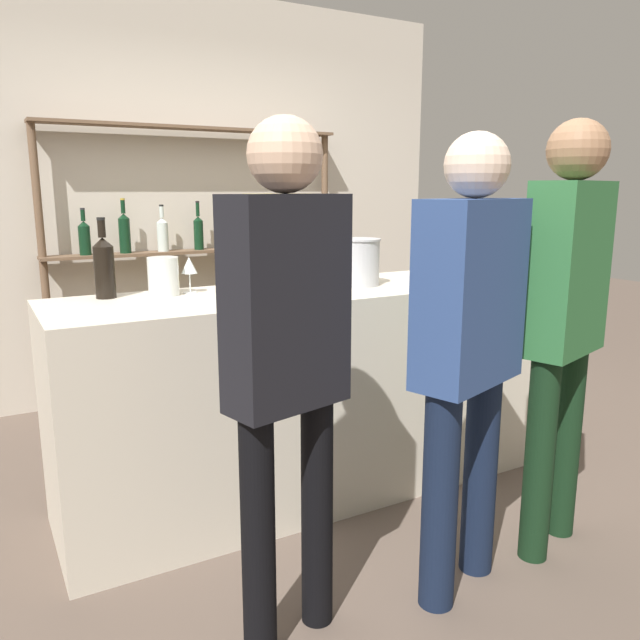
{
  "coord_description": "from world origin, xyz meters",
  "views": [
    {
      "loc": [
        -1.42,
        -2.53,
        1.46
      ],
      "look_at": [
        0.0,
        0.0,
        0.85
      ],
      "focal_mm": 35.0,
      "sensor_mm": 36.0,
      "label": 1
    }
  ],
  "objects_px": {
    "counter_bottle_3": "(504,252)",
    "ice_bucket": "(359,262)",
    "counter_bottle_1": "(464,249)",
    "customer_center": "(468,336)",
    "cork_jar": "(163,277)",
    "customer_right": "(565,304)",
    "wine_glass": "(189,266)",
    "server_behind_counter": "(285,271)",
    "counter_bottle_2": "(299,255)",
    "customer_left": "(287,345)",
    "counter_bottle_0": "(104,266)",
    "counter_bottle_4": "(461,255)"
  },
  "relations": [
    {
      "from": "counter_bottle_3",
      "to": "ice_bucket",
      "type": "height_order",
      "value": "counter_bottle_3"
    },
    {
      "from": "counter_bottle_1",
      "to": "ice_bucket",
      "type": "height_order",
      "value": "counter_bottle_1"
    },
    {
      "from": "ice_bucket",
      "to": "customer_center",
      "type": "relative_size",
      "value": 0.14
    },
    {
      "from": "counter_bottle_1",
      "to": "cork_jar",
      "type": "bearing_deg",
      "value": 177.63
    },
    {
      "from": "counter_bottle_1",
      "to": "customer_right",
      "type": "distance_m",
      "value": 1.1
    },
    {
      "from": "customer_right",
      "to": "counter_bottle_1",
      "type": "bearing_deg",
      "value": -38.13
    },
    {
      "from": "customer_right",
      "to": "wine_glass",
      "type": "bearing_deg",
      "value": 29.3
    },
    {
      "from": "customer_center",
      "to": "server_behind_counter",
      "type": "bearing_deg",
      "value": -25.11
    },
    {
      "from": "counter_bottle_1",
      "to": "counter_bottle_2",
      "type": "relative_size",
      "value": 0.92
    },
    {
      "from": "customer_center",
      "to": "customer_left",
      "type": "xyz_separation_m",
      "value": [
        -0.67,
        0.06,
        0.04
      ]
    },
    {
      "from": "wine_glass",
      "to": "server_behind_counter",
      "type": "height_order",
      "value": "server_behind_counter"
    },
    {
      "from": "wine_glass",
      "to": "customer_right",
      "type": "xyz_separation_m",
      "value": [
        1.15,
        -1.1,
        -0.1
      ]
    },
    {
      "from": "counter_bottle_1",
      "to": "customer_center",
      "type": "xyz_separation_m",
      "value": [
        -0.91,
        -1.05,
        -0.18
      ]
    },
    {
      "from": "customer_left",
      "to": "server_behind_counter",
      "type": "relative_size",
      "value": 1.01
    },
    {
      "from": "counter_bottle_0",
      "to": "counter_bottle_2",
      "type": "distance_m",
      "value": 0.89
    },
    {
      "from": "cork_jar",
      "to": "customer_left",
      "type": "bearing_deg",
      "value": -85.66
    },
    {
      "from": "customer_center",
      "to": "counter_bottle_4",
      "type": "bearing_deg",
      "value": -58.38
    },
    {
      "from": "counter_bottle_0",
      "to": "customer_left",
      "type": "bearing_deg",
      "value": -74.04
    },
    {
      "from": "counter_bottle_1",
      "to": "ice_bucket",
      "type": "distance_m",
      "value": 0.76
    },
    {
      "from": "counter_bottle_4",
      "to": "customer_right",
      "type": "height_order",
      "value": "customer_right"
    },
    {
      "from": "cork_jar",
      "to": "customer_center",
      "type": "height_order",
      "value": "customer_center"
    },
    {
      "from": "customer_left",
      "to": "server_behind_counter",
      "type": "distance_m",
      "value": 2.05
    },
    {
      "from": "customer_center",
      "to": "server_behind_counter",
      "type": "xyz_separation_m",
      "value": [
        0.23,
        1.9,
        -0.0
      ]
    },
    {
      "from": "counter_bottle_4",
      "to": "cork_jar",
      "type": "distance_m",
      "value": 1.48
    },
    {
      "from": "counter_bottle_1",
      "to": "ice_bucket",
      "type": "relative_size",
      "value": 1.58
    },
    {
      "from": "customer_right",
      "to": "customer_left",
      "type": "distance_m",
      "value": 1.19
    },
    {
      "from": "counter_bottle_0",
      "to": "counter_bottle_1",
      "type": "bearing_deg",
      "value": -3.67
    },
    {
      "from": "counter_bottle_4",
      "to": "wine_glass",
      "type": "bearing_deg",
      "value": 167.32
    },
    {
      "from": "counter_bottle_3",
      "to": "server_behind_counter",
      "type": "distance_m",
      "value": 1.36
    },
    {
      "from": "cork_jar",
      "to": "customer_right",
      "type": "distance_m",
      "value": 1.67
    },
    {
      "from": "customer_center",
      "to": "server_behind_counter",
      "type": "relative_size",
      "value": 1.0
    },
    {
      "from": "counter_bottle_2",
      "to": "server_behind_counter",
      "type": "xyz_separation_m",
      "value": [
        0.33,
        0.83,
        -0.19
      ]
    },
    {
      "from": "counter_bottle_4",
      "to": "customer_left",
      "type": "xyz_separation_m",
      "value": [
        -1.37,
        -0.77,
        -0.13
      ]
    },
    {
      "from": "counter_bottle_0",
      "to": "ice_bucket",
      "type": "distance_m",
      "value": 1.16
    },
    {
      "from": "counter_bottle_1",
      "to": "counter_bottle_3",
      "type": "height_order",
      "value": "counter_bottle_3"
    },
    {
      "from": "wine_glass",
      "to": "customer_left",
      "type": "xyz_separation_m",
      "value": [
        -0.04,
        -1.06,
        -0.12
      ]
    },
    {
      "from": "counter_bottle_2",
      "to": "customer_center",
      "type": "xyz_separation_m",
      "value": [
        0.1,
        -1.07,
        -0.19
      ]
    },
    {
      "from": "counter_bottle_1",
      "to": "wine_glass",
      "type": "height_order",
      "value": "counter_bottle_1"
    },
    {
      "from": "counter_bottle_0",
      "to": "counter_bottle_4",
      "type": "relative_size",
      "value": 0.98
    },
    {
      "from": "wine_glass",
      "to": "counter_bottle_0",
      "type": "bearing_deg",
      "value": 173.12
    },
    {
      "from": "counter_bottle_0",
      "to": "server_behind_counter",
      "type": "bearing_deg",
      "value": 31.11
    },
    {
      "from": "customer_left",
      "to": "counter_bottle_0",
      "type": "bearing_deg",
      "value": 2.76
    },
    {
      "from": "counter_bottle_0",
      "to": "customer_right",
      "type": "xyz_separation_m",
      "value": [
        1.51,
        -1.14,
        -0.12
      ]
    },
    {
      "from": "counter_bottle_2",
      "to": "customer_left",
      "type": "relative_size",
      "value": 0.23
    },
    {
      "from": "ice_bucket",
      "to": "customer_right",
      "type": "height_order",
      "value": "customer_right"
    },
    {
      "from": "counter_bottle_4",
      "to": "wine_glass",
      "type": "relative_size",
      "value": 2.16
    },
    {
      "from": "counter_bottle_4",
      "to": "cork_jar",
      "type": "relative_size",
      "value": 2.09
    },
    {
      "from": "server_behind_counter",
      "to": "customer_left",
      "type": "bearing_deg",
      "value": -21.78
    },
    {
      "from": "counter_bottle_4",
      "to": "wine_glass",
      "type": "height_order",
      "value": "counter_bottle_4"
    },
    {
      "from": "wine_glass",
      "to": "ice_bucket",
      "type": "xyz_separation_m",
      "value": [
        0.79,
        -0.18,
        -0.01
      ]
    }
  ]
}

